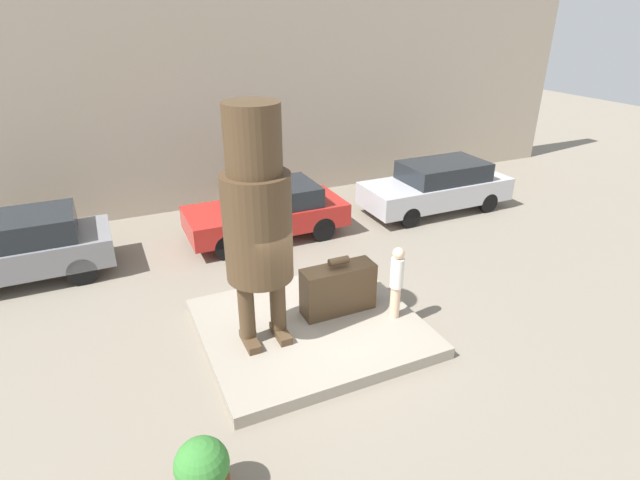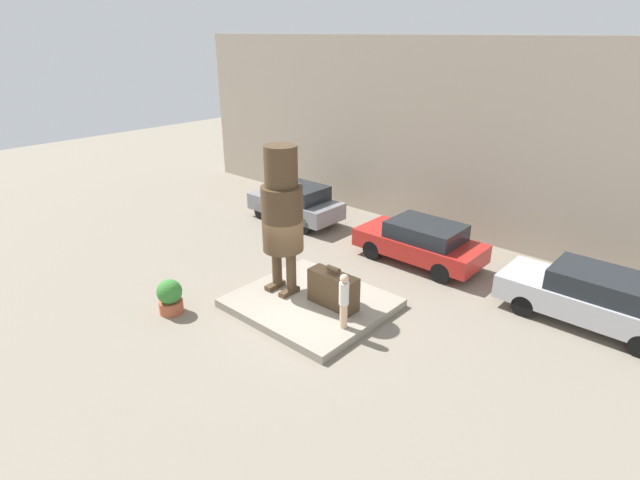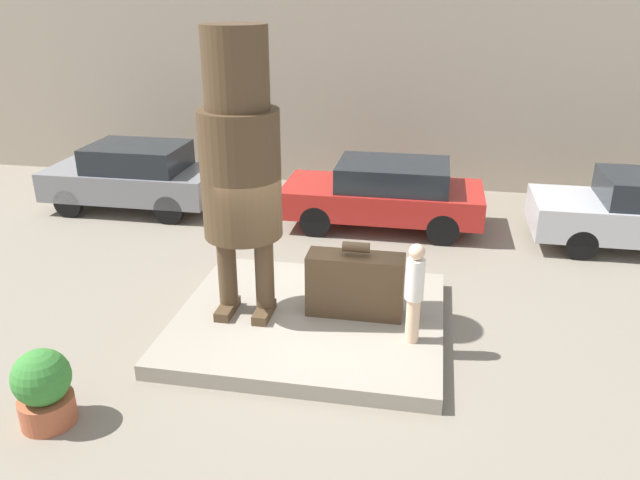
{
  "view_description": "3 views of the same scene",
  "coord_description": "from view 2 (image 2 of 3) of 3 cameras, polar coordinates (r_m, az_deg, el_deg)",
  "views": [
    {
      "loc": [
        -3.3,
        -7.67,
        5.97
      ],
      "look_at": [
        0.2,
        -0.03,
        2.04
      ],
      "focal_mm": 28.0,
      "sensor_mm": 36.0,
      "label": 1
    },
    {
      "loc": [
        8.71,
        -9.37,
        7.5
      ],
      "look_at": [
        0.2,
        0.18,
        2.13
      ],
      "focal_mm": 28.0,
      "sensor_mm": 36.0,
      "label": 2
    },
    {
      "loc": [
        1.76,
        -8.61,
        5.15
      ],
      "look_at": [
        0.17,
        0.01,
        1.54
      ],
      "focal_mm": 35.0,
      "sensor_mm": 36.0,
      "label": 3
    }
  ],
  "objects": [
    {
      "name": "parked_car_silver",
      "position": [
        15.54,
        28.85,
        -5.72
      ],
      "size": [
        4.77,
        1.84,
        1.57
      ],
      "rotation": [
        0.0,
        0.0,
        3.14
      ],
      "color": "#B7B7BC",
      "rests_on": "ground_plane"
    },
    {
      "name": "ground_plane",
      "position": [
        14.83,
        -1.04,
        -7.61
      ],
      "size": [
        60.0,
        60.0,
        0.0
      ],
      "primitive_type": "plane",
      "color": "gray"
    },
    {
      "name": "building_backdrop",
      "position": [
        19.96,
        15.33,
        10.99
      ],
      "size": [
        28.0,
        0.6,
        7.38
      ],
      "color": "tan",
      "rests_on": "ground_plane"
    },
    {
      "name": "parked_car_grey",
      "position": [
        21.05,
        -2.74,
        4.33
      ],
      "size": [
        4.08,
        1.82,
        1.62
      ],
      "rotation": [
        0.0,
        0.0,
        3.14
      ],
      "color": "gray",
      "rests_on": "ground_plane"
    },
    {
      "name": "statue_figure",
      "position": [
        14.22,
        -4.35,
        3.51
      ],
      "size": [
        1.19,
        1.19,
        4.41
      ],
      "color": "#4C3823",
      "rests_on": "pedestal"
    },
    {
      "name": "giant_suitcase",
      "position": [
        14.17,
        1.52,
        -5.66
      ],
      "size": [
        1.52,
        0.52,
        1.23
      ],
      "color": "#4C3823",
      "rests_on": "pedestal"
    },
    {
      "name": "tourist",
      "position": [
        13.02,
        2.74,
        -6.73
      ],
      "size": [
        0.26,
        0.26,
        1.55
      ],
      "color": "beige",
      "rests_on": "pedestal"
    },
    {
      "name": "pedestal",
      "position": [
        14.77,
        -1.04,
        -7.2
      ],
      "size": [
        4.22,
        3.77,
        0.24
      ],
      "color": "gray",
      "rests_on": "ground_plane"
    },
    {
      "name": "parked_car_red",
      "position": [
        17.52,
        11.45,
        -0.15
      ],
      "size": [
        4.41,
        1.9,
        1.51
      ],
      "rotation": [
        0.0,
        0.0,
        3.14
      ],
      "color": "#B2231E",
      "rests_on": "ground_plane"
    },
    {
      "name": "planter_pot",
      "position": [
        14.92,
        -16.77,
        -6.2
      ],
      "size": [
        0.71,
        0.71,
        1.03
      ],
      "color": "#AD5638",
      "rests_on": "ground_plane"
    }
  ]
}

